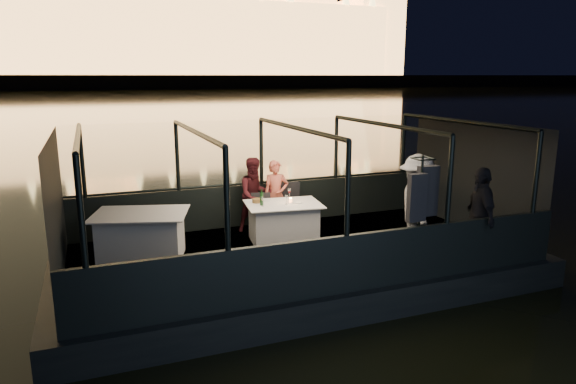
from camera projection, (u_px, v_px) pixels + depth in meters
name	position (u px, v px, depth m)	size (l,w,h in m)	color
river_water	(109.00, 100.00, 82.45)	(500.00, 500.00, 0.00)	black
boat_hull	(296.00, 276.00, 9.70)	(8.60, 4.40, 1.00)	black
boat_deck	(296.00, 252.00, 9.60)	(8.00, 4.00, 0.04)	black
gunwale_port	(262.00, 204.00, 11.31)	(8.00, 0.08, 0.90)	black
gunwale_starboard	(346.00, 264.00, 7.67)	(8.00, 0.08, 0.90)	black
cabin_glass_port	(261.00, 152.00, 11.06)	(8.00, 0.02, 1.40)	#99B2B2
cabin_glass_starboard	(348.00, 189.00, 7.42)	(8.00, 0.02, 1.40)	#99B2B2
cabin_roof_glass	(296.00, 128.00, 9.08)	(8.00, 4.00, 0.02)	#99B2B2
end_wall_fore	(56.00, 212.00, 7.93)	(0.02, 4.00, 2.30)	black
end_wall_aft	(473.00, 176.00, 10.75)	(0.02, 4.00, 2.30)	black
canopy_ribs	(296.00, 191.00, 9.34)	(8.00, 4.00, 2.30)	black
embankment	(95.00, 83.00, 200.46)	(400.00, 140.00, 6.00)	#423D33
dining_table_central	(283.00, 222.00, 10.10)	(1.45, 1.05, 0.77)	white
dining_table_aft	(142.00, 239.00, 9.09)	(1.61, 1.17, 0.86)	silver
chair_port_left	(264.00, 215.00, 10.41)	(0.40, 0.40, 0.86)	black
chair_port_right	(293.00, 209.00, 10.87)	(0.46, 0.46, 0.98)	black
coat_stand	(419.00, 221.00, 8.31)	(0.55, 0.44, 1.98)	black
person_woman_coral	(276.00, 194.00, 10.85)	(0.53, 0.35, 1.47)	#D7654E
person_man_maroon	(255.00, 196.00, 10.69)	(0.75, 0.58, 1.56)	#3A1014
passenger_stripe	(417.00, 209.00, 9.28)	(1.20, 0.68, 1.85)	white
passenger_dark	(480.00, 216.00, 8.78)	(1.01, 0.42, 1.71)	black
wine_bottle	(262.00, 198.00, 9.85)	(0.07, 0.07, 0.32)	#143715
bread_basket	(257.00, 201.00, 10.09)	(0.19, 0.19, 0.08)	brown
amber_candle	(290.00, 200.00, 10.11)	(0.06, 0.06, 0.09)	#FF893F
plate_near	(297.00, 202.00, 10.10)	(0.24, 0.24, 0.01)	silver
plate_far	(265.00, 200.00, 10.24)	(0.22, 0.22, 0.01)	silver
wine_glass_white	(262.00, 202.00, 9.77)	(0.06, 0.06, 0.18)	white
wine_glass_red	(289.00, 195.00, 10.33)	(0.07, 0.07, 0.21)	white
wine_glass_empty	(286.00, 200.00, 9.93)	(0.06, 0.06, 0.17)	white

